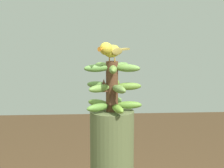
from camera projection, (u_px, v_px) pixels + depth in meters
banana_bunch at (112, 87)px, 1.70m from camera, size 0.26×0.26×0.22m
perched_bird at (110, 50)px, 1.65m from camera, size 0.15×0.19×0.09m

